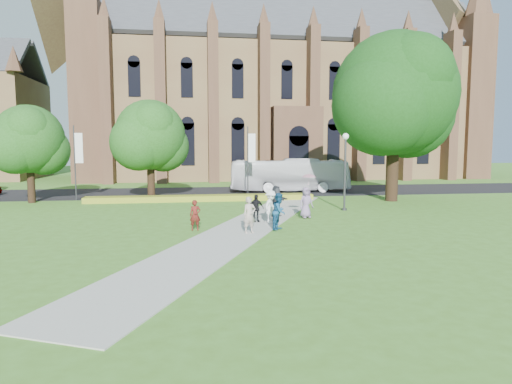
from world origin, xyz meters
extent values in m
plane|color=#447021|center=(0.00, 0.00, 0.00)|extent=(160.00, 160.00, 0.00)
cube|color=black|center=(0.00, 20.00, 0.01)|extent=(160.00, 10.00, 0.02)
cube|color=#B2B2A8|center=(0.00, 1.00, 0.02)|extent=(15.58, 28.54, 0.04)
cube|color=gold|center=(-2.00, 13.20, 0.23)|extent=(18.00, 1.40, 0.45)
cube|color=olive|center=(10.00, 40.00, 8.50)|extent=(52.00, 16.00, 17.00)
cube|color=brown|center=(-14.50, 33.00, 10.50)|extent=(3.50, 3.50, 21.00)
cube|color=brown|center=(34.50, 33.00, 10.50)|extent=(3.50, 3.50, 21.00)
cube|color=brown|center=(10.00, 31.00, 4.50)|extent=(6.00, 2.50, 9.00)
cylinder|color=#38383D|center=(7.50, 6.50, 2.40)|extent=(0.14, 0.14, 4.80)
sphere|color=white|center=(7.50, 6.50, 5.02)|extent=(0.44, 0.44, 0.44)
cylinder|color=#38383D|center=(7.50, 6.50, 0.07)|extent=(0.36, 0.36, 0.15)
cylinder|color=#332114|center=(13.00, 11.00, 3.30)|extent=(0.96, 0.96, 6.60)
sphere|color=#143C10|center=(13.00, 11.00, 8.40)|extent=(9.60, 9.60, 9.60)
cylinder|color=#332114|center=(-15.00, 14.00, 1.93)|extent=(0.56, 0.56, 3.85)
sphere|color=#204715|center=(-15.00, 14.00, 4.90)|extent=(5.20, 5.20, 5.20)
cylinder|color=#332114|center=(-6.00, 14.50, 2.06)|extent=(0.60, 0.60, 4.12)
sphere|color=#204715|center=(-6.00, 14.50, 5.25)|extent=(5.60, 5.60, 5.60)
cylinder|color=#38383D|center=(2.00, 15.20, 3.00)|extent=(0.10, 0.10, 6.00)
cube|color=white|center=(2.35, 15.20, 4.20)|extent=(0.60, 0.02, 2.40)
cylinder|color=#38383D|center=(-12.00, 15.20, 3.00)|extent=(0.10, 0.10, 6.00)
cube|color=white|center=(-11.65, 15.20, 4.20)|extent=(0.60, 0.02, 2.40)
imported|color=silver|center=(6.52, 19.17, 1.59)|extent=(11.37, 3.17, 3.14)
imported|color=#581A14|center=(-2.70, 0.46, 0.83)|extent=(0.60, 0.41, 1.57)
imported|color=navy|center=(1.65, -0.03, 1.01)|extent=(1.12, 1.18, 1.93)
imported|color=white|center=(1.57, 1.97, 0.97)|extent=(1.25, 1.38, 1.86)
imported|color=black|center=(0.80, 2.54, 0.84)|extent=(0.98, 0.54, 1.59)
imported|color=slate|center=(4.05, 3.62, 0.97)|extent=(1.05, 0.86, 1.85)
imported|color=#282A30|center=(2.34, 4.32, 1.00)|extent=(1.69, 1.62, 1.92)
imported|color=#A6978B|center=(-0.02, -0.74, 0.96)|extent=(0.77, 0.62, 1.84)
imported|color=#E29FAE|center=(4.23, 3.72, 2.25)|extent=(1.00, 1.00, 0.72)
camera|label=1|loc=(-3.04, -23.13, 4.46)|focal=32.00mm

